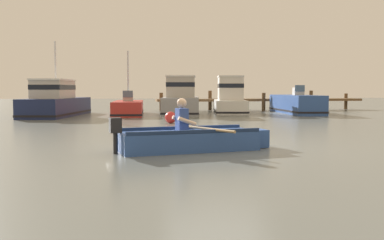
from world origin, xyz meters
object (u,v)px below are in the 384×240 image
(moored_boat_red, at_px, (128,108))
(moored_boat_blue, at_px, (296,104))
(mooring_buoy, at_px, (171,117))
(moored_boat_white, at_px, (230,99))
(rowboat_with_person, at_px, (191,139))
(moored_boat_grey, at_px, (181,100))
(moored_boat_navy, at_px, (56,102))

(moored_boat_red, distance_m, moored_boat_blue, 9.84)
(mooring_buoy, bearing_deg, moored_boat_white, 59.25)
(moored_boat_white, relative_size, mooring_buoy, 11.30)
(rowboat_with_person, bearing_deg, moored_boat_grey, 82.66)
(moored_boat_red, xyz_separation_m, moored_boat_blue, (9.84, 0.04, 0.15))
(moored_boat_grey, bearing_deg, moored_boat_blue, -2.35)
(moored_boat_grey, distance_m, mooring_buoy, 6.95)
(rowboat_with_person, xyz_separation_m, moored_boat_red, (-1.11, 14.45, 0.12))
(moored_boat_navy, height_order, moored_boat_red, moored_boat_navy)
(mooring_buoy, bearing_deg, moored_boat_blue, 38.24)
(moored_boat_grey, bearing_deg, moored_boat_white, 13.81)
(moored_boat_white, bearing_deg, mooring_buoy, -120.75)
(moored_boat_white, bearing_deg, moored_boat_grey, -166.19)
(moored_boat_grey, distance_m, moored_boat_white, 3.15)
(rowboat_with_person, height_order, moored_boat_white, moored_boat_white)
(moored_boat_red, bearing_deg, mooring_buoy, -76.19)
(moored_boat_red, distance_m, moored_boat_white, 6.18)
(moored_boat_red, xyz_separation_m, moored_boat_white, (6.07, 1.07, 0.44))
(moored_boat_blue, bearing_deg, mooring_buoy, -141.76)
(moored_boat_red, height_order, mooring_buoy, moored_boat_red)
(moored_boat_red, distance_m, moored_boat_grey, 3.06)
(moored_boat_navy, relative_size, moored_boat_grey, 1.08)
(moored_boat_blue, bearing_deg, moored_boat_grey, 177.65)
(moored_boat_grey, bearing_deg, rowboat_with_person, -97.34)
(moored_boat_grey, xyz_separation_m, mooring_buoy, (-1.42, -6.78, -0.56))
(moored_boat_grey, xyz_separation_m, moored_boat_blue, (6.83, -0.28, -0.29))
(moored_boat_navy, bearing_deg, mooring_buoy, -48.05)
(moored_boat_grey, relative_size, mooring_buoy, 12.76)
(rowboat_with_person, relative_size, moored_boat_blue, 0.60)
(moored_boat_navy, relative_size, moored_boat_blue, 1.08)
(moored_boat_red, bearing_deg, moored_boat_white, 9.99)
(moored_boat_red, relative_size, mooring_buoy, 11.32)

